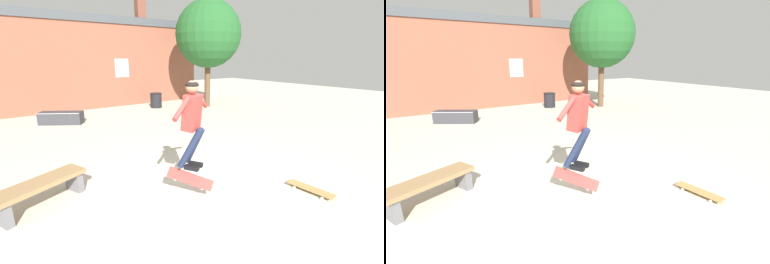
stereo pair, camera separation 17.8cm
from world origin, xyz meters
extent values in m
plane|color=beige|center=(0.00, 0.00, 0.00)|extent=(40.00, 40.00, 0.00)
cube|color=#93513D|center=(0.00, 9.92, 1.98)|extent=(13.63, 0.40, 3.95)
cube|color=#474C51|center=(0.00, 9.92, 4.14)|extent=(14.31, 0.52, 0.36)
cube|color=brown|center=(3.60, 9.92, 4.76)|extent=(0.44, 0.44, 0.88)
cube|color=#99B7C6|center=(2.35, 9.71, 1.90)|extent=(0.70, 0.02, 0.90)
cylinder|color=brown|center=(5.74, 7.09, 1.15)|extent=(0.28, 0.28, 2.31)
sphere|color=#235B28|center=(5.74, 7.09, 3.48)|extent=(3.14, 3.14, 3.14)
cube|color=#99754C|center=(-2.29, 1.54, 0.42)|extent=(1.51, 1.01, 0.08)
cube|color=slate|center=(-2.84, 1.28, 0.19)|extent=(0.27, 0.39, 0.38)
cube|color=slate|center=(-1.73, 1.79, 0.19)|extent=(0.27, 0.39, 0.38)
cube|color=#38383D|center=(-1.00, 7.46, 0.23)|extent=(1.57, 1.25, 0.46)
cube|color=#B7B7BC|center=(-1.14, 7.25, 0.45)|extent=(1.31, 0.86, 0.02)
cylinder|color=black|center=(3.47, 8.33, 0.36)|extent=(0.56, 0.56, 0.72)
torus|color=black|center=(3.47, 8.33, 0.70)|extent=(0.60, 0.60, 0.04)
cube|color=#B23833|center=(-0.05, 0.33, 1.55)|extent=(0.43, 0.41, 0.61)
sphere|color=#A37556|center=(-0.05, 0.33, 1.96)|extent=(0.29, 0.29, 0.21)
ellipsoid|color=black|center=(-0.05, 0.33, 2.00)|extent=(0.30, 0.30, 0.12)
cylinder|color=#1E2847|center=(0.02, 0.38, 0.93)|extent=(0.22, 0.47, 0.73)
cube|color=black|center=(0.04, 0.35, 0.59)|extent=(0.22, 0.28, 0.07)
cylinder|color=#1E2847|center=(-0.12, 0.29, 0.93)|extent=(0.39, 0.38, 0.73)
cube|color=black|center=(-0.11, 0.26, 0.59)|extent=(0.22, 0.28, 0.07)
cylinder|color=#B23833|center=(0.28, 0.52, 1.68)|extent=(0.48, 0.33, 0.33)
cylinder|color=#B23833|center=(-0.38, 0.14, 1.68)|extent=(0.48, 0.33, 0.33)
cube|color=red|center=(-0.12, 0.30, 0.37)|extent=(0.66, 0.64, 0.38)
cylinder|color=silver|center=(0.13, 0.17, 0.37)|extent=(0.07, 0.08, 0.06)
cylinder|color=silver|center=(0.02, 0.12, 0.19)|extent=(0.07, 0.08, 0.06)
cylinder|color=silver|center=(-0.20, 0.53, 0.50)|extent=(0.07, 0.08, 0.06)
cylinder|color=silver|center=(-0.32, 0.49, 0.33)|extent=(0.07, 0.08, 0.06)
cube|color=#AD894C|center=(1.83, -0.86, 0.07)|extent=(0.28, 0.86, 0.02)
cylinder|color=silver|center=(1.69, -0.61, 0.03)|extent=(0.02, 0.06, 0.05)
cylinder|color=silver|center=(1.91, -0.59, 0.03)|extent=(0.02, 0.06, 0.05)
cylinder|color=silver|center=(1.74, -1.13, 0.03)|extent=(0.02, 0.06, 0.05)
cylinder|color=silver|center=(1.96, -1.11, 0.03)|extent=(0.02, 0.06, 0.05)
camera|label=1|loc=(-2.47, -3.05, 2.43)|focal=24.00mm
camera|label=2|loc=(-2.33, -3.15, 2.43)|focal=24.00mm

